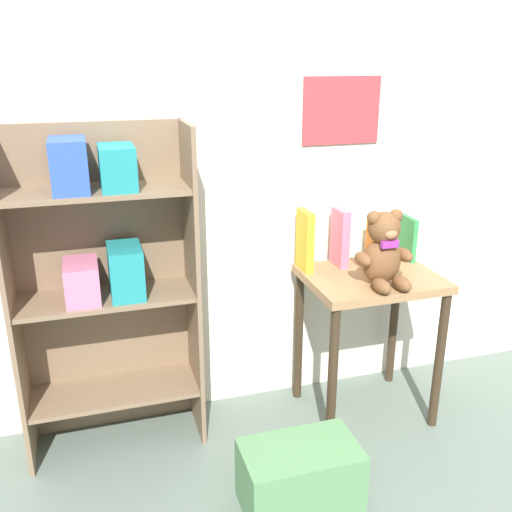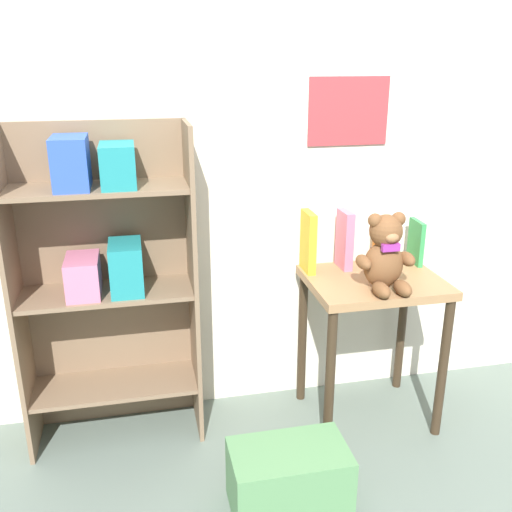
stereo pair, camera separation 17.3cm
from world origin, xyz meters
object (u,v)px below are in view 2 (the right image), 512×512
at_px(storage_bin, 289,479).
at_px(book_standing_yellow, 308,242).
at_px(display_table, 373,305).
at_px(teddy_bear, 385,255).
at_px(book_standing_pink, 345,240).
at_px(book_standing_green, 416,242).
at_px(bookshelf_side, 105,268).
at_px(book_standing_orange, 380,246).

bearing_deg(storage_bin, book_standing_yellow, 68.63).
height_order(display_table, teddy_bear, teddy_bear).
xyz_separation_m(book_standing_pink, storage_bin, (-0.41, -0.62, -0.68)).
height_order(book_standing_pink, book_standing_green, book_standing_pink).
bearing_deg(book_standing_yellow, book_standing_green, -1.48).
bearing_deg(book_standing_pink, display_table, -62.78).
xyz_separation_m(book_standing_green, storage_bin, (-0.74, -0.61, -0.65)).
bearing_deg(book_standing_yellow, bookshelf_side, -179.44).
relative_size(display_table, book_standing_pink, 2.64).
bearing_deg(book_standing_orange, teddy_bear, -108.08).
height_order(teddy_bear, book_standing_pink, teddy_bear).
relative_size(teddy_bear, book_standing_orange, 1.72).
xyz_separation_m(bookshelf_side, book_standing_yellow, (0.85, 0.01, 0.05)).
bearing_deg(book_standing_yellow, teddy_bear, -47.00).
distance_m(display_table, book_standing_pink, 0.31).
bearing_deg(display_table, storage_bin, -136.21).
bearing_deg(book_standing_pink, book_standing_yellow, 179.54).
relative_size(display_table, teddy_bear, 2.18).
xyz_separation_m(display_table, book_standing_green, (0.25, 0.14, 0.22)).
relative_size(display_table, book_standing_yellow, 2.57).
bearing_deg(display_table, bookshelf_side, 172.71).
xyz_separation_m(display_table, book_standing_yellow, (-0.25, 0.15, 0.25)).
height_order(bookshelf_side, teddy_bear, bookshelf_side).
bearing_deg(teddy_bear, book_standing_pink, 105.61).
height_order(bookshelf_side, display_table, bookshelf_side).
distance_m(book_standing_pink, book_standing_green, 0.33).
bearing_deg(display_table, book_standing_pink, 118.66).
distance_m(bookshelf_side, teddy_bear, 1.12).
height_order(bookshelf_side, storage_bin, bookshelf_side).
relative_size(book_standing_pink, book_standing_green, 1.29).
bearing_deg(bookshelf_side, teddy_bear, -12.77).
distance_m(book_standing_yellow, book_standing_green, 0.50).
bearing_deg(book_standing_green, bookshelf_side, -177.67).
bearing_deg(display_table, teddy_bear, -95.93).
bearing_deg(book_standing_green, book_standing_orange, 178.35).
bearing_deg(book_standing_yellow, book_standing_pink, 0.94).
relative_size(bookshelf_side, storage_bin, 3.16).
bearing_deg(book_standing_green, book_standing_pink, 179.83).
bearing_deg(bookshelf_side, book_standing_yellow, 0.60).
relative_size(bookshelf_side, book_standing_pink, 5.18).
distance_m(teddy_bear, book_standing_yellow, 0.35).
bearing_deg(bookshelf_side, storage_bin, -45.34).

